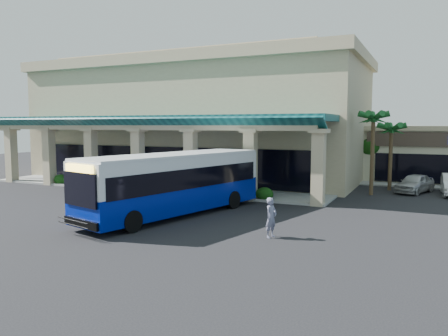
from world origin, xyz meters
The scene contains 10 objects.
ground centered at (0.00, 0.00, 0.00)m, with size 110.00×110.00×0.00m, color black.
main_building centered at (-8.00, 16.00, 5.67)m, with size 30.80×14.80×11.35m, color tan, non-canonical shape.
arcade centered at (-8.00, 6.80, 2.85)m, with size 30.00×6.20×5.70m, color #0A3E41, non-canonical shape.
palm_0 centered at (8.50, 11.00, 3.30)m, with size 2.40×2.40×6.60m, color #144B1E, non-canonical shape.
palm_1 centered at (9.50, 14.00, 2.90)m, with size 2.40×2.40×5.80m, color #144B1E, non-canonical shape.
palm_2 centered at (-22.50, 6.50, 3.10)m, with size 2.40×2.40×6.20m, color #144B1E, non-canonical shape.
broadleaf_tree centered at (7.50, 19.00, 2.41)m, with size 2.60×2.60×4.81m, color black, non-canonical shape.
transit_bus centered at (-0.51, -1.00, 1.71)m, with size 2.86×12.28×3.43m, color #001584, non-canonical shape.
pedestrian centered at (5.88, -3.29, 0.90)m, with size 0.65×0.43×1.79m, color slate.
car_silver centered at (11.28, 13.41, 0.70)m, with size 1.66×4.12×1.40m, color #B2B2B2.
Camera 1 is at (12.05, -21.42, 4.99)m, focal length 35.00 mm.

